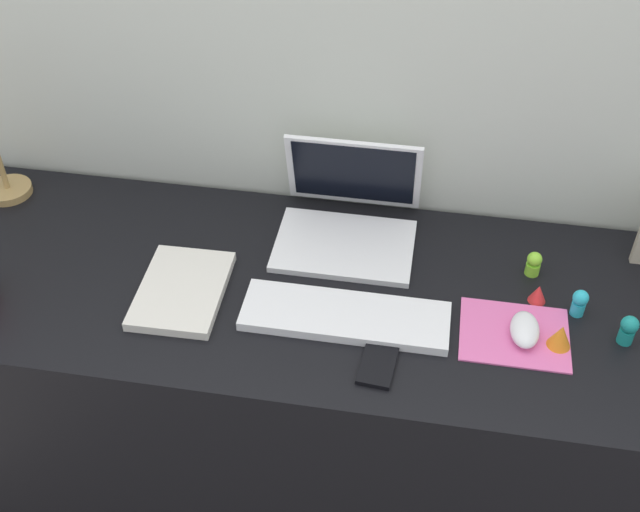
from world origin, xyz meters
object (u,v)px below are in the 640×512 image
(cell_phone, at_px, (379,360))
(toy_figurine_cyan, at_px, (579,302))
(laptop, at_px, (349,213))
(keyboard, at_px, (345,316))
(toy_figurine_orange, at_px, (560,337))
(notebook_pad, at_px, (182,290))
(toy_figurine_lime, at_px, (534,263))
(mouse, at_px, (525,330))
(toy_figurine_red, at_px, (538,293))
(toy_figurine_teal, at_px, (628,329))

(cell_phone, bearing_deg, toy_figurine_cyan, 32.36)
(laptop, distance_m, keyboard, 0.28)
(toy_figurine_orange, xyz_separation_m, toy_figurine_cyan, (0.04, 0.10, 0.00))
(laptop, relative_size, keyboard, 0.73)
(notebook_pad, height_order, toy_figurine_lime, toy_figurine_lime)
(toy_figurine_orange, bearing_deg, keyboard, 179.74)
(notebook_pad, bearing_deg, toy_figurine_lime, 13.33)
(toy_figurine_orange, height_order, toy_figurine_cyan, toy_figurine_cyan)
(laptop, relative_size, mouse, 3.12)
(mouse, bearing_deg, toy_figurine_red, 74.79)
(notebook_pad, bearing_deg, keyboard, -4.15)
(keyboard, bearing_deg, toy_figurine_lime, 28.62)
(notebook_pad, distance_m, toy_figurine_red, 0.72)
(mouse, bearing_deg, toy_figurine_teal, 6.46)
(toy_figurine_red, bearing_deg, toy_figurine_teal, -27.77)
(cell_phone, distance_m, toy_figurine_cyan, 0.42)
(mouse, height_order, toy_figurine_cyan, toy_figurine_cyan)
(laptop, distance_m, mouse, 0.46)
(notebook_pad, distance_m, toy_figurine_lime, 0.73)
(cell_phone, bearing_deg, keyboard, 133.49)
(keyboard, height_order, mouse, mouse)
(keyboard, xyz_separation_m, toy_figurine_orange, (0.41, -0.00, 0.02))
(toy_figurine_lime, height_order, toy_figurine_teal, toy_figurine_teal)
(cell_phone, xyz_separation_m, toy_figurine_cyan, (0.37, 0.19, 0.03))
(toy_figurine_lime, distance_m, toy_figurine_cyan, 0.14)
(notebook_pad, height_order, toy_figurine_orange, toy_figurine_orange)
(toy_figurine_teal, bearing_deg, toy_figurine_cyan, 144.15)
(toy_figurine_red, distance_m, toy_figurine_teal, 0.18)
(cell_phone, distance_m, notebook_pad, 0.43)
(mouse, relative_size, toy_figurine_red, 2.39)
(toy_figurine_red, distance_m, toy_figurine_cyan, 0.08)
(cell_phone, distance_m, toy_figurine_lime, 0.42)
(laptop, relative_size, toy_figurine_lime, 5.42)
(laptop, xyz_separation_m, toy_figurine_orange, (0.45, -0.28, -0.03))
(notebook_pad, xyz_separation_m, toy_figurine_red, (0.72, 0.10, 0.01))
(keyboard, distance_m, mouse, 0.35)
(cell_phone, bearing_deg, mouse, 27.37)
(keyboard, bearing_deg, toy_figurine_teal, 3.55)
(toy_figurine_teal, height_order, toy_figurine_orange, toy_figurine_teal)
(cell_phone, height_order, toy_figurine_lime, toy_figurine_lime)
(toy_figurine_teal, xyz_separation_m, toy_figurine_cyan, (-0.09, 0.06, -0.00))
(laptop, height_order, mouse, laptop)
(cell_phone, relative_size, toy_figurine_cyan, 2.15)
(toy_figurine_teal, xyz_separation_m, toy_figurine_orange, (-0.13, -0.04, -0.01))
(cell_phone, relative_size, toy_figurine_orange, 2.35)
(cell_phone, distance_m, toy_figurine_orange, 0.35)
(cell_phone, bearing_deg, toy_figurine_orange, 21.19)
(toy_figurine_lime, relative_size, toy_figurine_orange, 1.02)
(laptop, height_order, toy_figurine_orange, laptop)
(notebook_pad, height_order, toy_figurine_cyan, toy_figurine_cyan)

